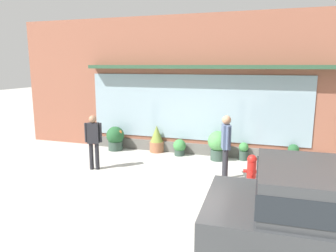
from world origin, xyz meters
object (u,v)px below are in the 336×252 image
(pedestrian_passerby, at_px, (93,138))
(potted_plant_window_left, at_px, (179,147))
(potted_plant_corner_tall, at_px, (293,154))
(fire_hydrant, at_px, (252,171))
(pedestrian_with_handbag, at_px, (226,143))
(potted_plant_by_entrance, at_px, (243,151))
(potted_plant_doorstep, at_px, (218,144))
(potted_plant_low_front, at_px, (115,138))
(potted_plant_window_center, at_px, (157,139))

(pedestrian_passerby, distance_m, potted_plant_window_left, 3.02)
(potted_plant_corner_tall, bearing_deg, fire_hydrant, -116.49)
(pedestrian_with_handbag, xyz_separation_m, potted_plant_by_entrance, (0.32, 2.00, -0.72))
(potted_plant_corner_tall, relative_size, potted_plant_window_left, 1.13)
(potted_plant_window_left, height_order, potted_plant_doorstep, potted_plant_doorstep)
(pedestrian_passerby, distance_m, potted_plant_low_front, 2.23)
(potted_plant_window_left, bearing_deg, fire_hydrant, -39.66)
(potted_plant_low_front, bearing_deg, potted_plant_window_left, 1.25)
(potted_plant_doorstep, xyz_separation_m, potted_plant_window_center, (-2.22, 0.32, -0.08))
(potted_plant_doorstep, height_order, potted_plant_window_center, potted_plant_doorstep)
(pedestrian_passerby, distance_m, potted_plant_corner_tall, 6.09)
(pedestrian_passerby, relative_size, potted_plant_corner_tall, 2.55)
(fire_hydrant, relative_size, pedestrian_passerby, 0.50)
(fire_hydrant, distance_m, potted_plant_by_entrance, 2.24)
(potted_plant_low_front, height_order, potted_plant_by_entrance, potted_plant_low_front)
(fire_hydrant, xyz_separation_m, potted_plant_window_left, (-2.50, 2.07, -0.11))
(potted_plant_low_front, relative_size, potted_plant_by_entrance, 1.49)
(pedestrian_passerby, height_order, potted_plant_by_entrance, pedestrian_passerby)
(fire_hydrant, height_order, pedestrian_passerby, pedestrian_passerby)
(pedestrian_with_handbag, xyz_separation_m, potted_plant_doorstep, (-0.47, 1.74, -0.49))
(fire_hydrant, xyz_separation_m, potted_plant_doorstep, (-1.17, 1.94, 0.14))
(potted_plant_doorstep, bearing_deg, potted_plant_low_front, 178.82)
(pedestrian_with_handbag, relative_size, potted_plant_by_entrance, 3.01)
(potted_plant_corner_tall, bearing_deg, potted_plant_by_entrance, -178.63)
(pedestrian_passerby, bearing_deg, potted_plant_low_front, 83.76)
(potted_plant_doorstep, bearing_deg, potted_plant_corner_tall, 7.38)
(pedestrian_with_handbag, distance_m, potted_plant_corner_tall, 2.81)
(fire_hydrant, relative_size, potted_plant_by_entrance, 1.40)
(potted_plant_by_entrance, bearing_deg, potted_plant_window_center, 178.85)
(fire_hydrant, height_order, potted_plant_doorstep, potted_plant_doorstep)
(potted_plant_doorstep, bearing_deg, potted_plant_window_center, 171.76)
(fire_hydrant, xyz_separation_m, potted_plant_low_front, (-4.89, 2.02, 0.06))
(fire_hydrant, relative_size, potted_plant_low_front, 0.94)
(potted_plant_corner_tall, xyz_separation_m, potted_plant_by_entrance, (-1.50, -0.04, -0.03))
(potted_plant_window_left, height_order, potted_plant_by_entrance, potted_plant_by_entrance)
(pedestrian_with_handbag, height_order, pedestrian_passerby, pedestrian_with_handbag)
(fire_hydrant, xyz_separation_m, potted_plant_window_center, (-3.39, 2.26, 0.05))
(pedestrian_with_handbag, relative_size, potted_plant_doorstep, 1.83)
(potted_plant_window_center, bearing_deg, potted_plant_doorstep, -8.24)
(fire_hydrant, height_order, potted_plant_by_entrance, fire_hydrant)
(pedestrian_passerby, relative_size, potted_plant_doorstep, 1.69)
(potted_plant_corner_tall, height_order, potted_plant_low_front, potted_plant_low_front)
(potted_plant_low_front, bearing_deg, potted_plant_window_center, 9.26)
(potted_plant_corner_tall, xyz_separation_m, potted_plant_window_left, (-3.61, -0.17, -0.04))
(potted_plant_by_entrance, bearing_deg, pedestrian_passerby, -150.44)
(pedestrian_with_handbag, bearing_deg, potted_plant_window_center, 34.03)
(pedestrian_with_handbag, bearing_deg, potted_plant_window_left, 25.36)
(potted_plant_window_left, distance_m, potted_plant_doorstep, 1.35)
(potted_plant_low_front, distance_m, potted_plant_by_entrance, 4.51)
(pedestrian_passerby, relative_size, potted_plant_window_left, 2.89)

